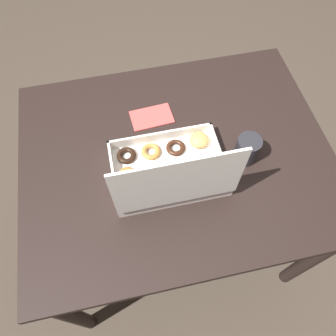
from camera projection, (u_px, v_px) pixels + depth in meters
ground_plane at (174, 226)px, 1.80m from camera, size 8.00×8.00×0.00m
dining_table at (176, 169)px, 1.23m from camera, size 1.08×0.86×0.75m
donut_box at (169, 172)px, 1.05m from camera, size 0.37×0.27×0.29m
coffee_mug at (247, 149)px, 1.09m from camera, size 0.08×0.08×0.10m
paper_napkin at (152, 117)px, 1.22m from camera, size 0.16×0.11×0.01m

